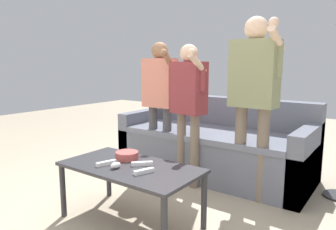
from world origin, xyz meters
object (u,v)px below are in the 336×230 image
game_remote_wand_near (144,171)px  player_left (160,93)px  game_remote_wand_far (106,163)px  game_remote_wand_spare (142,164)px  player_center (188,98)px  game_remote_nunchuk (116,165)px  snack_bowl (127,155)px  couch (215,147)px  player_right (254,87)px  coffee_table (130,172)px

game_remote_wand_near → player_left: bearing=122.3°
game_remote_wand_far → game_remote_wand_spare: 0.28m
game_remote_wand_spare → player_center: bearing=98.7°
game_remote_wand_far → game_remote_nunchuk: bearing=-6.0°
snack_bowl → game_remote_wand_far: (-0.02, -0.21, -0.01)m
couch → player_center: (-0.05, -0.49, 0.59)m
player_right → game_remote_wand_near: player_right is taller
game_remote_nunchuk → player_center: bearing=90.8°
player_left → player_right: player_right is taller
game_remote_wand_near → player_center: bearing=104.6°
player_right → game_remote_wand_far: player_right is taller
game_remote_wand_far → coffee_table: bearing=30.8°
player_left → game_remote_wand_near: 1.36m
game_remote_wand_near → game_remote_wand_far: bearing=-175.6°
player_center → coffee_table: bearing=-86.3°
player_left → game_remote_wand_spare: size_ratio=10.36×
snack_bowl → game_remote_wand_far: size_ratio=1.14×
player_center → game_remote_nunchuk: bearing=-89.2°
player_center → player_left: bearing=167.2°
game_remote_nunchuk → player_center: player_center is taller
couch → player_left: 0.87m
player_center → couch: bearing=83.8°
player_right → game_remote_wand_spare: bearing=-118.9°
couch → game_remote_wand_near: (0.20, -1.48, 0.17)m
couch → game_remote_wand_near: 1.50m
player_center → player_right: player_right is taller
coffee_table → game_remote_wand_near: size_ratio=6.84×
couch → game_remote_wand_near: bearing=-82.2°
snack_bowl → player_center: 0.90m
couch → game_remote_wand_far: (-0.15, -1.50, 0.17)m
snack_bowl → game_remote_wand_spare: snack_bowl is taller
player_center → player_right: (0.64, 0.06, 0.13)m
coffee_table → player_center: (-0.06, 0.92, 0.49)m
coffee_table → player_center: 1.04m
player_center → game_remote_wand_near: bearing=-75.4°
game_remote_nunchuk → game_remote_wand_spare: game_remote_nunchuk is taller
player_left → player_center: 0.44m
game_remote_wand_near → game_remote_wand_far: 0.36m
snack_bowl → couch: bearing=84.1°
coffee_table → game_remote_nunchuk: game_remote_nunchuk is taller
player_right → game_remote_wand_spare: size_ratio=11.56×
player_left → game_remote_wand_spare: 1.20m
game_remote_wand_near → game_remote_wand_spare: 0.18m
game_remote_nunchuk → game_remote_wand_far: bearing=174.0°
couch → game_remote_nunchuk: bearing=-91.5°
snack_bowl → player_right: bearing=50.1°
coffee_table → game_remote_nunchuk: (-0.05, -0.11, 0.08)m
game_remote_nunchuk → game_remote_wand_spare: bearing=54.6°
coffee_table → player_left: (-0.49, 1.02, 0.51)m
player_left → game_remote_wand_far: player_left is taller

